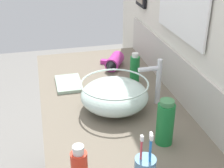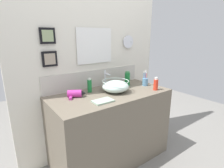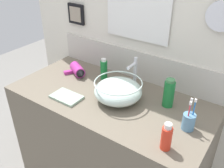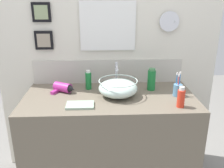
# 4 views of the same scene
# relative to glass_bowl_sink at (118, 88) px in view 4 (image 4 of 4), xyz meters

# --- Properties ---
(vanity_counter) EXTENTS (1.33, 0.65, 0.83)m
(vanity_counter) POSITION_rel_glass_bowl_sink_xyz_m (-0.07, 0.00, -0.49)
(vanity_counter) COLOR #6B6051
(vanity_counter) RESTS_ON ground
(back_panel) EXTENTS (1.92, 0.10, 2.54)m
(back_panel) POSITION_rel_glass_bowl_sink_xyz_m (-0.07, 0.35, 0.36)
(back_panel) COLOR silver
(back_panel) RESTS_ON ground
(glass_bowl_sink) EXTENTS (0.30, 0.30, 0.13)m
(glass_bowl_sink) POSITION_rel_glass_bowl_sink_xyz_m (0.00, 0.00, 0.00)
(glass_bowl_sink) COLOR silver
(glass_bowl_sink) RESTS_ON vanity_counter
(faucet) EXTENTS (0.02, 0.11, 0.22)m
(faucet) POSITION_rel_glass_bowl_sink_xyz_m (-0.00, 0.19, 0.06)
(faucet) COLOR silver
(faucet) RESTS_ON vanity_counter
(hair_drier) EXTENTS (0.21, 0.15, 0.08)m
(hair_drier) POSITION_rel_glass_bowl_sink_xyz_m (-0.43, 0.10, -0.03)
(hair_drier) COLOR #B22D8C
(hair_drier) RESTS_ON vanity_counter
(toothbrush_cup) EXTENTS (0.07, 0.07, 0.19)m
(toothbrush_cup) POSITION_rel_glass_bowl_sink_xyz_m (0.46, -0.02, -0.02)
(toothbrush_cup) COLOR #598CB2
(toothbrush_cup) RESTS_ON vanity_counter
(soap_dispenser) EXTENTS (0.07, 0.07, 0.18)m
(soap_dispenser) POSITION_rel_glass_bowl_sink_xyz_m (0.28, 0.12, 0.02)
(soap_dispenser) COLOR #197233
(soap_dispenser) RESTS_ON vanity_counter
(shampoo_bottle) EXTENTS (0.05, 0.05, 0.16)m
(shampoo_bottle) POSITION_rel_glass_bowl_sink_xyz_m (-0.23, 0.17, 0.01)
(shampoo_bottle) COLOR #197233
(shampoo_bottle) RESTS_ON vanity_counter
(lotion_bottle) EXTENTS (0.05, 0.05, 0.15)m
(lotion_bottle) POSITION_rel_glass_bowl_sink_xyz_m (0.42, -0.22, 0.00)
(lotion_bottle) COLOR red
(lotion_bottle) RESTS_ON vanity_counter
(hand_towel) EXTENTS (0.20, 0.13, 0.02)m
(hand_towel) POSITION_rel_glass_bowl_sink_xyz_m (-0.28, -0.17, -0.06)
(hand_towel) COLOR #99B29E
(hand_towel) RESTS_ON vanity_counter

